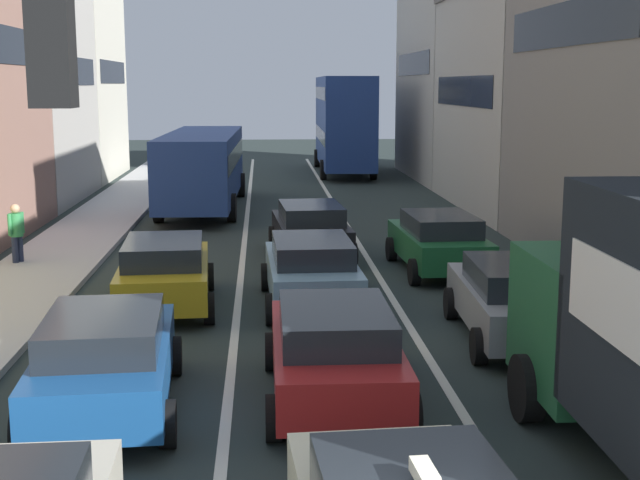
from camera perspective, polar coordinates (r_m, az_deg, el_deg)
name	(u,v)px	position (r m, az deg, el deg)	size (l,w,h in m)	color
sidewalk_left	(71,246)	(26.21, -15.99, -0.39)	(2.60, 64.00, 0.14)	#B8B8B8
lane_stripe_left	(244,246)	(25.64, -4.99, -0.41)	(0.16, 60.00, 0.01)	silver
lane_stripe_right	(359,245)	(25.79, 2.58, -0.31)	(0.16, 60.00, 0.01)	silver
building_row_right	(614,70)	(29.26, 18.68, 10.45)	(7.20, 43.90, 11.48)	#B2ADA3
sedan_centre_lane_second	(334,350)	(13.03, 0.95, -7.23)	(2.07, 4.31, 1.49)	#A51E1E
wagon_left_lane_second	(106,359)	(13.03, -13.83, -7.53)	(2.29, 4.41, 1.49)	#194C8C
hatchback_centre_lane_third	(311,270)	(18.55, -0.56, -1.96)	(2.16, 4.35, 1.49)	#759EB7
sedan_left_lane_third	(165,271)	(18.68, -10.12, -2.02)	(2.26, 4.40, 1.49)	#B29319
coupe_centre_lane_fourth	(311,229)	(23.81, -0.62, 0.75)	(2.27, 4.40, 1.49)	black
sedan_right_lane_behind_truck	(515,298)	(16.49, 12.60, -3.74)	(2.24, 4.39, 1.49)	gray
wagon_right_lane_far	(439,241)	(22.15, 7.77, -0.05)	(2.20, 4.37, 1.49)	#19592D
bus_mid_queue_primary	(203,163)	(33.14, -7.68, 5.00)	(2.99, 10.56, 2.90)	navy
bus_far_queue_secondary	(344,120)	(46.39, 1.57, 7.86)	(2.95, 10.55, 5.06)	navy
pedestrian_near_kerb	(16,231)	(23.78, -19.23, 0.53)	(0.34, 0.49, 1.66)	#262D47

